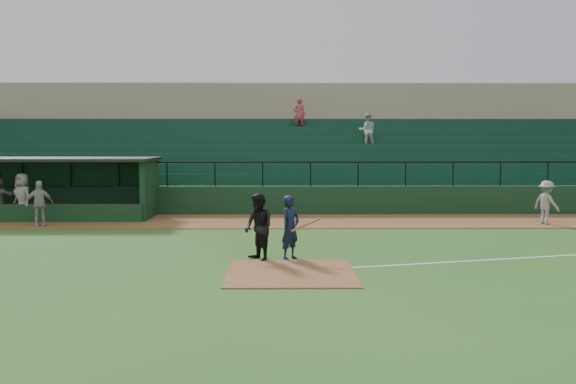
{
  "coord_description": "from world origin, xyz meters",
  "views": [
    {
      "loc": [
        -0.22,
        -14.93,
        3.14
      ],
      "look_at": [
        0.0,
        5.0,
        1.4
      ],
      "focal_mm": 37.53,
      "sensor_mm": 36.0,
      "label": 1
    }
  ],
  "objects": [
    {
      "name": "ground",
      "position": [
        0.0,
        0.0,
        0.0
      ],
      "size": [
        90.0,
        90.0,
        0.0
      ],
      "primitive_type": "plane",
      "color": "#2B581C",
      "rests_on": "ground"
    },
    {
      "name": "warning_track",
      "position": [
        0.0,
        8.0,
        0.01
      ],
      "size": [
        40.0,
        4.0,
        0.03
      ],
      "primitive_type": "cube",
      "color": "brown",
      "rests_on": "ground"
    },
    {
      "name": "home_plate_dirt",
      "position": [
        0.0,
        -1.0,
        0.01
      ],
      "size": [
        3.0,
        3.0,
        0.03
      ],
      "primitive_type": "cube",
      "color": "brown",
      "rests_on": "ground"
    },
    {
      "name": "stadium_structure",
      "position": [
        -0.0,
        16.46,
        2.3
      ],
      "size": [
        38.0,
        13.08,
        6.4
      ],
      "color": "black",
      "rests_on": "ground"
    },
    {
      "name": "dugout",
      "position": [
        -9.75,
        9.56,
        1.33
      ],
      "size": [
        8.9,
        3.2,
        2.42
      ],
      "color": "black",
      "rests_on": "ground"
    },
    {
      "name": "batter_at_plate",
      "position": [
        0.02,
        0.64,
        0.85
      ],
      "size": [
        1.15,
        0.73,
        1.69
      ],
      "color": "black",
      "rests_on": "ground"
    },
    {
      "name": "umpire",
      "position": [
        -0.81,
        0.49,
        0.88
      ],
      "size": [
        1.03,
        1.08,
        1.75
      ],
      "primitive_type": "imported",
      "rotation": [
        0.0,
        0.0,
        -0.98
      ],
      "color": "black",
      "rests_on": "ground"
    },
    {
      "name": "runner",
      "position": [
        9.54,
        6.96,
        0.83
      ],
      "size": [
        1.0,
        1.2,
        1.61
      ],
      "primitive_type": "imported",
      "rotation": [
        0.0,
        0.0,
        2.04
      ],
      "color": "gray",
      "rests_on": "warning_track"
    },
    {
      "name": "dugout_player_a",
      "position": [
        -8.96,
        6.69,
        0.85
      ],
      "size": [
        1.04,
        0.78,
        1.64
      ],
      "primitive_type": "imported",
      "rotation": [
        0.0,
        0.0,
        0.46
      ],
      "color": "#A9A49E",
      "rests_on": "warning_track"
    },
    {
      "name": "dugout_player_b",
      "position": [
        -10.11,
        8.02,
        0.95
      ],
      "size": [
        1.07,
        0.98,
        1.84
      ],
      "primitive_type": "imported",
      "rotation": [
        0.0,
        0.0,
        -0.58
      ],
      "color": "gray",
      "rests_on": "warning_track"
    }
  ]
}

